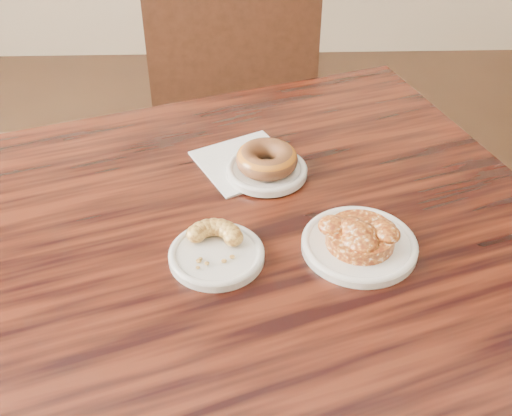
{
  "coord_description": "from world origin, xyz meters",
  "views": [
    {
      "loc": [
        -0.15,
        -0.54,
        1.41
      ],
      "look_at": [
        -0.13,
        0.22,
        0.8
      ],
      "focal_mm": 45.0,
      "sensor_mm": 36.0,
      "label": 1
    }
  ],
  "objects_px": {
    "cafe_table": "(273,377)",
    "chair_far": "(229,106)",
    "cruller_fragment": "(216,246)",
    "apple_fritter": "(361,234)",
    "glazed_donut": "(267,159)"
  },
  "relations": [
    {
      "from": "cafe_table",
      "to": "chair_far",
      "type": "distance_m",
      "value": 0.94
    },
    {
      "from": "chair_far",
      "to": "cafe_table",
      "type": "bearing_deg",
      "value": 89.8
    },
    {
      "from": "cafe_table",
      "to": "apple_fritter",
      "type": "height_order",
      "value": "apple_fritter"
    },
    {
      "from": "apple_fritter",
      "to": "cruller_fragment",
      "type": "xyz_separation_m",
      "value": [
        -0.22,
        -0.02,
        -0.0
      ]
    },
    {
      "from": "cafe_table",
      "to": "chair_far",
      "type": "xyz_separation_m",
      "value": [
        -0.09,
        0.93,
        0.08
      ]
    },
    {
      "from": "cafe_table",
      "to": "chair_far",
      "type": "bearing_deg",
      "value": 76.44
    },
    {
      "from": "cafe_table",
      "to": "cruller_fragment",
      "type": "xyz_separation_m",
      "value": [
        -0.09,
        -0.06,
        0.4
      ]
    },
    {
      "from": "chair_far",
      "to": "cruller_fragment",
      "type": "relative_size",
      "value": 8.86
    },
    {
      "from": "chair_far",
      "to": "apple_fritter",
      "type": "bearing_deg",
      "value": 96.55
    },
    {
      "from": "chair_far",
      "to": "cruller_fragment",
      "type": "bearing_deg",
      "value": 84.1
    },
    {
      "from": "cafe_table",
      "to": "apple_fritter",
      "type": "bearing_deg",
      "value": -39.93
    },
    {
      "from": "apple_fritter",
      "to": "chair_far",
      "type": "bearing_deg",
      "value": 102.01
    },
    {
      "from": "cafe_table",
      "to": "glazed_donut",
      "type": "xyz_separation_m",
      "value": [
        -0.01,
        0.15,
        0.41
      ]
    },
    {
      "from": "glazed_donut",
      "to": "apple_fritter",
      "type": "bearing_deg",
      "value": -55.79
    },
    {
      "from": "cruller_fragment",
      "to": "apple_fritter",
      "type": "bearing_deg",
      "value": 4.36
    }
  ]
}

